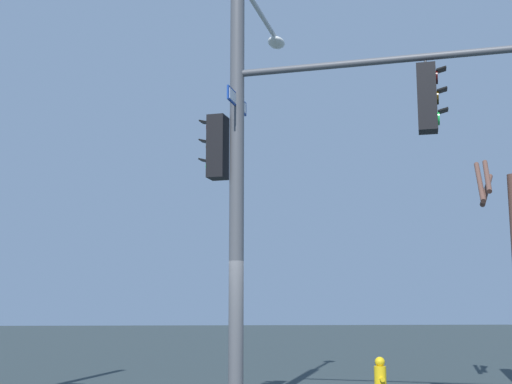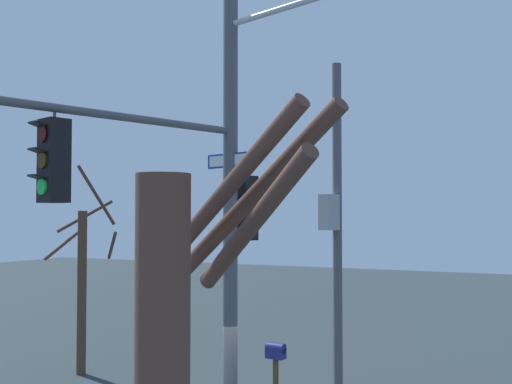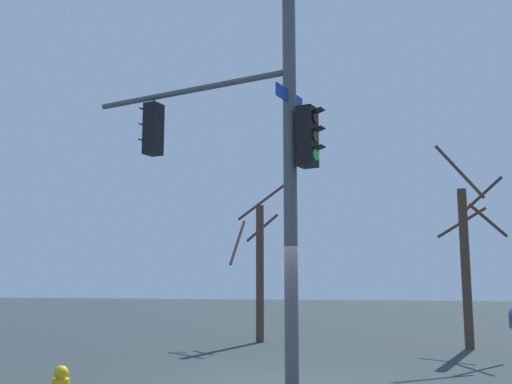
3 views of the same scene
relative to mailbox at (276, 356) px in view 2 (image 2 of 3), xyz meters
name	(u,v)px [view 2 (image 2 of 3)]	position (x,y,z in m)	size (l,w,h in m)	color
main_signal_pole_assembly	(213,195)	(-0.90, 4.55, 3.54)	(4.71, 5.05, 8.02)	#4C4F54
secondary_pole_assembly	(336,225)	(-1.06, -1.19, 2.99)	(0.45, 0.66, 8.03)	#4C4F54
mailbox	(276,356)	(0.00, 0.00, 0.00)	(0.47, 0.29, 1.41)	#4C3823
bare_tree_behind_pole	(83,281)	(5.87, -0.24, 1.42)	(2.28, 1.93, 5.66)	#4B3528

